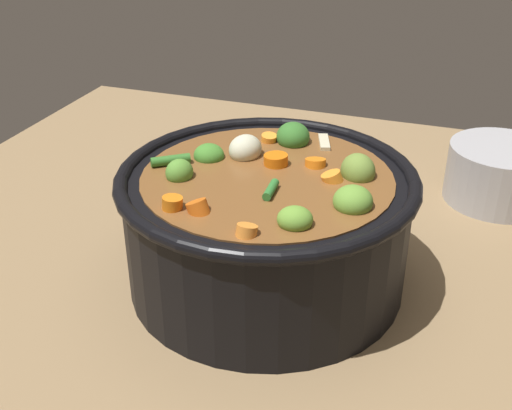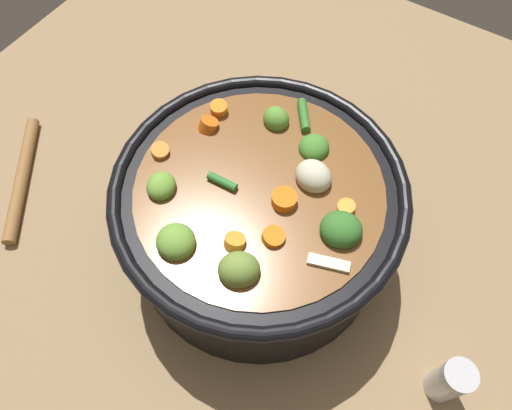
# 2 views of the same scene
# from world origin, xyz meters

# --- Properties ---
(ground_plane) EXTENTS (1.10, 1.10, 0.00)m
(ground_plane) POSITION_xyz_m (0.00, 0.00, 0.00)
(ground_plane) COLOR #8C704C
(cooking_pot) EXTENTS (0.32, 0.32, 0.16)m
(cooking_pot) POSITION_xyz_m (-0.00, 0.00, 0.07)
(cooking_pot) COLOR black
(cooking_pot) RESTS_ON ground_plane
(salt_shaker) EXTENTS (0.04, 0.04, 0.07)m
(salt_shaker) POSITION_xyz_m (-0.27, 0.04, 0.04)
(salt_shaker) COLOR silver
(salt_shaker) RESTS_ON ground_plane
(small_saucepan) EXTENTS (0.22, 0.23, 0.08)m
(small_saucepan) POSITION_xyz_m (-0.30, 0.25, 0.04)
(small_saucepan) COLOR #ADADB2
(small_saucepan) RESTS_ON ground_plane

